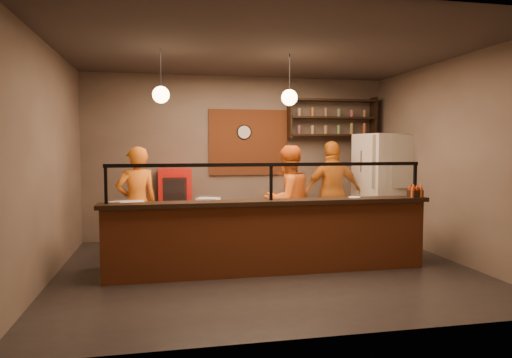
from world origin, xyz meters
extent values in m
plane|color=black|center=(0.00, 0.00, 0.00)|extent=(6.00, 6.00, 0.00)
plane|color=#38302B|center=(0.00, 0.00, 3.20)|extent=(6.00, 6.00, 0.00)
plane|color=#6A5C4E|center=(0.00, 2.50, 1.60)|extent=(6.00, 0.00, 6.00)
plane|color=#6A5C4E|center=(-3.00, 0.00, 1.60)|extent=(0.00, 5.00, 5.00)
plane|color=#6A5C4E|center=(3.00, 0.00, 1.60)|extent=(0.00, 5.00, 5.00)
plane|color=#6A5C4E|center=(0.00, -2.50, 1.60)|extent=(6.00, 0.00, 6.00)
cube|color=brown|center=(0.20, 2.47, 1.90)|extent=(1.60, 0.04, 1.30)
cube|color=brown|center=(0.00, -0.30, 0.50)|extent=(4.60, 0.25, 1.00)
cube|color=black|center=(0.00, -0.30, 1.03)|extent=(4.70, 0.37, 0.06)
cube|color=gray|center=(0.00, 0.20, 0.42)|extent=(4.60, 0.75, 0.85)
cube|color=silver|center=(0.00, 0.20, 0.88)|extent=(4.60, 0.75, 0.05)
cube|color=white|center=(0.00, -0.30, 1.31)|extent=(4.40, 0.02, 0.50)
cube|color=black|center=(0.00, -0.30, 1.56)|extent=(4.50, 0.05, 0.05)
cube|color=black|center=(-2.22, -0.30, 1.31)|extent=(0.04, 0.04, 0.50)
cube|color=black|center=(0.00, -0.30, 1.31)|extent=(0.04, 0.04, 0.50)
cube|color=black|center=(2.22, -0.30, 1.31)|extent=(0.04, 0.04, 0.50)
cube|color=black|center=(1.90, 2.32, 2.05)|extent=(1.80, 0.28, 0.04)
cube|color=black|center=(1.90, 2.32, 2.40)|extent=(1.80, 0.28, 0.04)
cube|color=black|center=(1.90, 2.32, 2.75)|extent=(1.80, 0.28, 0.04)
cube|color=black|center=(1.00, 2.32, 2.40)|extent=(0.04, 0.28, 0.85)
cube|color=black|center=(2.80, 2.32, 2.40)|extent=(0.04, 0.28, 0.85)
cylinder|color=black|center=(0.10, 2.46, 2.10)|extent=(0.30, 0.04, 0.30)
cylinder|color=black|center=(-1.50, 0.20, 2.90)|extent=(0.01, 0.01, 0.60)
sphere|color=#FFCE8C|center=(-1.50, 0.20, 2.55)|extent=(0.24, 0.24, 0.24)
cylinder|color=black|center=(0.40, 0.20, 2.90)|extent=(0.01, 0.01, 0.60)
sphere|color=#FFCE8C|center=(0.40, 0.20, 2.55)|extent=(0.24, 0.24, 0.24)
imported|color=#D06313|center=(-1.91, 0.96, 0.91)|extent=(0.76, 0.62, 1.81)
imported|color=#D45A13|center=(0.56, 0.85, 0.92)|extent=(1.08, 0.97, 1.83)
imported|color=orange|center=(1.62, 1.52, 0.96)|extent=(1.15, 0.53, 1.92)
cube|color=beige|center=(2.60, 1.49, 1.03)|extent=(1.01, 0.97, 2.05)
cube|color=red|center=(-1.28, 2.15, 0.70)|extent=(0.61, 0.56, 1.41)
cylinder|color=white|center=(0.19, 0.27, 0.91)|extent=(0.67, 0.67, 0.01)
cube|color=silver|center=(-2.07, 0.10, 0.97)|extent=(0.35, 0.32, 0.14)
cube|color=silver|center=(-0.84, 0.19, 0.98)|extent=(0.38, 0.35, 0.15)
cube|color=white|center=(-1.91, -0.06, 0.98)|extent=(0.35, 0.30, 0.16)
cylinder|color=gold|center=(-1.07, 0.34, 0.93)|extent=(0.35, 0.27, 0.07)
cube|color=black|center=(2.20, -0.35, 1.11)|extent=(0.22, 0.19, 0.11)
cylinder|color=black|center=(2.20, -0.27, 1.15)|extent=(0.04, 0.04, 0.18)
cylinder|color=white|center=(1.28, -0.25, 1.07)|extent=(0.19, 0.19, 0.01)
camera|label=1|loc=(-1.47, -6.51, 1.80)|focal=32.00mm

